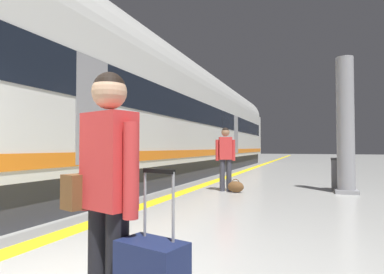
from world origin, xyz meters
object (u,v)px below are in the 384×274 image
Objects in this scene: traveller_foreground at (107,186)px; platform_pillar at (345,128)px; passenger_near at (225,154)px; waste_bin at (340,174)px; high_speed_train at (154,111)px; duffel_bag_near at (236,187)px.

traveller_foreground is 7.93m from platform_pillar.
passenger_near is at bearing 98.76° from traveller_foreground.
passenger_near is 3.28m from waste_bin.
platform_pillar reaches higher than passenger_near.
duffel_bag_near is at bearing -27.57° from high_speed_train.
high_speed_train is 3.76m from passenger_near.
high_speed_train is at bearing 176.84° from waste_bin.
waste_bin is at bearing 76.99° from traveller_foreground.
passenger_near is at bearing 152.77° from duffel_bag_near.
high_speed_train is 6.37m from waste_bin.
traveller_foreground is at bearing -83.69° from duffel_bag_near.
passenger_near is (-1.07, 6.95, 0.05)m from traveller_foreground.
high_speed_train is 4.48m from duffel_bag_near.
passenger_near is at bearing -27.61° from high_speed_train.
high_speed_train is 20.65× the size of traveller_foreground.
passenger_near is at bearing -167.44° from platform_pillar.
platform_pillar is (3.08, 0.69, 0.70)m from passenger_near.
platform_pillar is at bearing -78.93° from waste_bin.
duffel_bag_near is 3.29m from platform_pillar.
high_speed_train reaches higher than passenger_near.
traveller_foreground is at bearing -81.24° from passenger_near.
duffel_bag_near is at bearing -27.23° from passenger_near.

